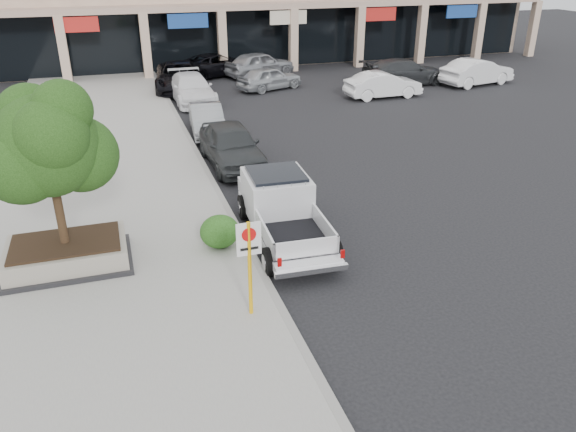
% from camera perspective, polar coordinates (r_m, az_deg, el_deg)
% --- Properties ---
extents(ground, '(120.00, 120.00, 0.00)m').
position_cam_1_polar(ground, '(14.35, 4.30, -6.90)').
color(ground, black).
rests_on(ground, ground).
extents(sidewalk, '(8.00, 52.00, 0.15)m').
position_cam_1_polar(sidewalk, '(18.80, -18.64, 0.18)').
color(sidewalk, gray).
rests_on(sidewalk, ground).
extents(curb, '(0.20, 52.00, 0.15)m').
position_cam_1_polar(curb, '(19.05, -6.79, 1.74)').
color(curb, gray).
rests_on(curb, ground).
extents(planter, '(3.20, 2.20, 0.68)m').
position_cam_1_polar(planter, '(15.79, -21.49, -3.57)').
color(planter, black).
rests_on(planter, sidewalk).
extents(planter_tree, '(2.90, 2.55, 4.00)m').
position_cam_1_polar(planter_tree, '(14.83, -22.75, 6.79)').
color(planter_tree, black).
rests_on(planter_tree, planter).
extents(no_parking_sign, '(0.55, 0.09, 2.30)m').
position_cam_1_polar(no_parking_sign, '(12.25, -3.95, -4.09)').
color(no_parking_sign, '#EFAD0C').
rests_on(no_parking_sign, sidewalk).
extents(hedge, '(1.10, 0.99, 0.93)m').
position_cam_1_polar(hedge, '(15.63, -6.95, -1.58)').
color(hedge, '#204313').
rests_on(hedge, sidewalk).
extents(pickup_truck, '(2.32, 5.59, 1.73)m').
position_cam_1_polar(pickup_truck, '(16.06, -0.33, 0.37)').
color(pickup_truck, silver).
rests_on(pickup_truck, ground).
extents(curb_car_a, '(2.04, 4.83, 1.63)m').
position_cam_1_polar(curb_car_a, '(22.09, -5.77, 7.18)').
color(curb_car_a, '#2B2E30').
rests_on(curb_car_a, ground).
extents(curb_car_b, '(1.74, 4.15, 1.33)m').
position_cam_1_polar(curb_car_b, '(26.30, -8.25, 9.66)').
color(curb_car_b, gray).
rests_on(curb_car_b, ground).
extents(curb_car_c, '(2.26, 5.27, 1.51)m').
position_cam_1_polar(curb_car_c, '(32.29, -9.76, 12.63)').
color(curb_car_c, white).
rests_on(curb_car_c, ground).
extents(curb_car_d, '(3.51, 6.25, 1.65)m').
position_cam_1_polar(curb_car_d, '(35.42, -11.00, 13.75)').
color(curb_car_d, black).
rests_on(curb_car_d, ground).
extents(lot_car_a, '(4.43, 2.96, 1.40)m').
position_cam_1_polar(lot_car_a, '(34.98, -1.89, 13.83)').
color(lot_car_a, '#A7ABAF').
rests_on(lot_car_a, ground).
extents(lot_car_b, '(4.44, 1.62, 1.45)m').
position_cam_1_polar(lot_car_b, '(33.42, 9.64, 13.01)').
color(lot_car_b, white).
rests_on(lot_car_b, ground).
extents(lot_car_c, '(5.64, 2.49, 1.61)m').
position_cam_1_polar(lot_car_c, '(37.00, 11.73, 14.14)').
color(lot_car_c, '#2A2C2E').
rests_on(lot_car_c, ground).
extents(lot_car_d, '(5.90, 4.36, 1.49)m').
position_cam_1_polar(lot_car_d, '(39.38, -7.34, 15.00)').
color(lot_car_d, black).
rests_on(lot_car_d, ground).
extents(lot_car_e, '(5.22, 3.51, 1.65)m').
position_cam_1_polar(lot_car_e, '(38.92, -2.89, 15.17)').
color(lot_car_e, '#93959A').
rests_on(lot_car_e, ground).
extents(lot_car_f, '(5.14, 2.64, 1.62)m').
position_cam_1_polar(lot_car_f, '(38.16, 18.65, 13.70)').
color(lot_car_f, silver).
rests_on(lot_car_f, ground).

